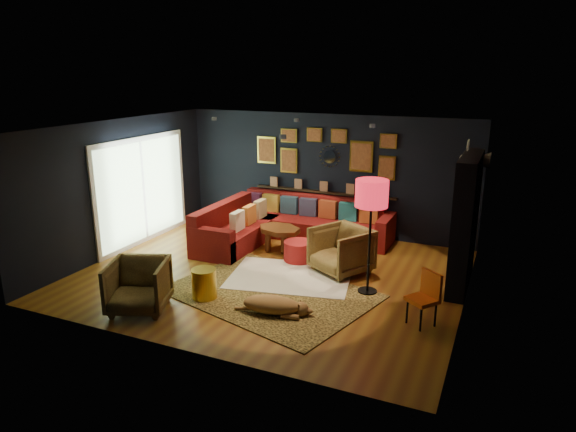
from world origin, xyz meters
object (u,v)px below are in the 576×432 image
at_px(sectional, 282,226).
at_px(dog, 271,301).
at_px(gold_stool, 204,284).
at_px(pouf, 299,251).
at_px(armchair_right, 341,248).
at_px(orange_chair, 426,294).
at_px(armchair_left, 138,284).
at_px(floor_lamp, 372,198).
at_px(coffee_table, 279,232).

height_order(sectional, dog, sectional).
distance_m(gold_stool, dog, 1.21).
height_order(pouf, dog, pouf).
xyz_separation_m(armchair_right, orange_chair, (1.70, -1.36, 0.00)).
xyz_separation_m(armchair_left, gold_stool, (0.67, 0.74, -0.18)).
bearing_deg(floor_lamp, armchair_right, 135.94).
bearing_deg(armchair_left, dog, -1.98).
height_order(orange_chair, dog, orange_chair).
relative_size(pouf, armchair_right, 0.62).
height_order(pouf, armchair_right, armchair_right).
bearing_deg(orange_chair, pouf, -174.45).
bearing_deg(orange_chair, armchair_right, 177.69).
bearing_deg(gold_stool, armchair_right, 49.49).
relative_size(armchair_right, floor_lamp, 0.49).
distance_m(armchair_right, gold_stool, 2.52).
xyz_separation_m(orange_chair, dog, (-2.12, -0.61, -0.25)).
bearing_deg(floor_lamp, sectional, 141.98).
relative_size(coffee_table, gold_stool, 2.16).
bearing_deg(sectional, armchair_right, -35.32).
xyz_separation_m(coffee_table, armchair_left, (-0.83, -3.23, 0.03)).
xyz_separation_m(armchair_left, armchair_right, (2.31, 2.65, 0.03)).
xyz_separation_m(sectional, floor_lamp, (2.38, -1.86, 1.27)).
height_order(coffee_table, gold_stool, gold_stool).
distance_m(coffee_table, orange_chair, 3.72).
bearing_deg(armchair_right, orange_chair, -8.16).
height_order(armchair_left, gold_stool, armchair_left).
distance_m(pouf, dog, 2.21).
bearing_deg(floor_lamp, coffee_table, 150.15).
xyz_separation_m(pouf, orange_chair, (2.59, -1.55, 0.25)).
height_order(coffee_table, pouf, coffee_table).
bearing_deg(floor_lamp, dog, -129.77).
bearing_deg(sectional, coffee_table, -69.94).
xyz_separation_m(armchair_right, gold_stool, (-1.63, -1.91, -0.21)).
relative_size(sectional, orange_chair, 4.36).
height_order(coffee_table, dog, coffee_table).
bearing_deg(armchair_left, orange_chair, -4.01).
distance_m(pouf, orange_chair, 3.03).
height_order(sectional, coffee_table, sectional).
relative_size(pouf, orange_chair, 0.72).
bearing_deg(armchair_left, coffee_table, 53.76).
bearing_deg(coffee_table, floor_lamp, -29.85).
bearing_deg(floor_lamp, orange_chair, -34.77).
bearing_deg(coffee_table, orange_chair, -31.50).
height_order(coffee_table, armchair_left, armchair_left).
xyz_separation_m(coffee_table, armchair_right, (1.48, -0.58, 0.06)).
bearing_deg(armchair_right, coffee_table, -170.96).
bearing_deg(gold_stool, armchair_left, -132.37).
bearing_deg(dog, gold_stool, 167.35).
relative_size(coffee_table, armchair_left, 1.24).
xyz_separation_m(pouf, gold_stool, (-0.74, -2.10, 0.03)).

